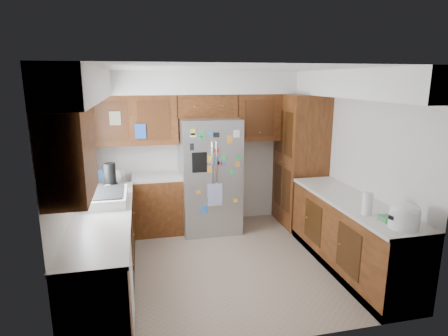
{
  "coord_description": "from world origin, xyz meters",
  "views": [
    {
      "loc": [
        -1.04,
        -4.43,
        2.38
      ],
      "look_at": [
        0.04,
        0.35,
        1.21
      ],
      "focal_mm": 30.0,
      "sensor_mm": 36.0,
      "label": 1
    }
  ],
  "objects_px": {
    "fridge": "(210,175)",
    "rice_cooker": "(404,215)",
    "paper_towel": "(367,203)",
    "pantry": "(300,161)"
  },
  "relations": [
    {
      "from": "fridge",
      "to": "rice_cooker",
      "type": "height_order",
      "value": "fridge"
    },
    {
      "from": "rice_cooker",
      "to": "paper_towel",
      "type": "bearing_deg",
      "value": 107.74
    },
    {
      "from": "rice_cooker",
      "to": "paper_towel",
      "type": "relative_size",
      "value": 1.21
    },
    {
      "from": "fridge",
      "to": "paper_towel",
      "type": "xyz_separation_m",
      "value": [
        1.36,
        -2.16,
        0.15
      ]
    },
    {
      "from": "fridge",
      "to": "pantry",
      "type": "bearing_deg",
      "value": -2.06
    },
    {
      "from": "fridge",
      "to": "rice_cooker",
      "type": "relative_size",
      "value": 5.87
    },
    {
      "from": "pantry",
      "to": "paper_towel",
      "type": "bearing_deg",
      "value": -93.7
    },
    {
      "from": "paper_towel",
      "to": "rice_cooker",
      "type": "bearing_deg",
      "value": -72.26
    },
    {
      "from": "paper_towel",
      "to": "fridge",
      "type": "bearing_deg",
      "value": 122.27
    },
    {
      "from": "rice_cooker",
      "to": "fridge",
      "type": "bearing_deg",
      "value": 120.13
    }
  ]
}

